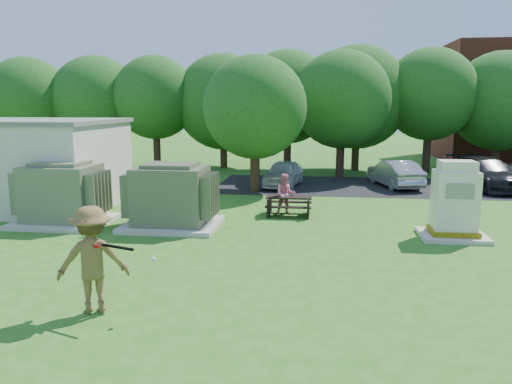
# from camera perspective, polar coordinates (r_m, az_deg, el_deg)

# --- Properties ---
(ground) EXTENTS (120.00, 120.00, 0.00)m
(ground) POSITION_cam_1_polar(r_m,az_deg,el_deg) (11.56, -2.53, -9.82)
(ground) COLOR #2D6619
(ground) RESTS_ON ground
(parking_strip) EXTENTS (20.00, 6.00, 0.01)m
(parking_strip) POSITION_cam_1_polar(r_m,az_deg,el_deg) (25.06, 18.96, 0.50)
(parking_strip) COLOR #232326
(parking_strip) RESTS_ON ground
(transformer_left) EXTENTS (3.00, 2.40, 2.07)m
(transformer_left) POSITION_cam_1_polar(r_m,az_deg,el_deg) (17.61, -21.25, -0.31)
(transformer_left) COLOR beige
(transformer_left) RESTS_ON ground
(transformer_right) EXTENTS (3.00, 2.40, 2.07)m
(transformer_right) POSITION_cam_1_polar(r_m,az_deg,el_deg) (16.19, -9.65, -0.63)
(transformer_right) COLOR beige
(transformer_right) RESTS_ON ground
(generator_cabinet) EXTENTS (1.89, 1.55, 2.30)m
(generator_cabinet) POSITION_cam_1_polar(r_m,az_deg,el_deg) (15.76, 21.74, -1.35)
(generator_cabinet) COLOR beige
(generator_cabinet) RESTS_ON ground
(picnic_table) EXTENTS (1.61, 1.21, 0.69)m
(picnic_table) POSITION_cam_1_polar(r_m,az_deg,el_deg) (17.78, 3.77, -1.32)
(picnic_table) COLOR black
(picnic_table) RESTS_ON ground
(batter) EXTENTS (1.51, 1.18, 2.06)m
(batter) POSITION_cam_1_polar(r_m,az_deg,el_deg) (9.99, -18.18, -7.34)
(batter) COLOR brown
(batter) RESTS_ON ground
(person_by_generator) EXTENTS (0.58, 0.42, 1.49)m
(person_by_generator) POSITION_cam_1_polar(r_m,az_deg,el_deg) (16.26, 23.38, -2.07)
(person_by_generator) COLOR black
(person_by_generator) RESTS_ON ground
(person_at_picnic) EXTENTS (0.78, 0.64, 1.47)m
(person_at_picnic) POSITION_cam_1_polar(r_m,az_deg,el_deg) (17.84, 3.38, -0.27)
(person_at_picnic) COLOR #DC748A
(person_at_picnic) RESTS_ON ground
(car_white) EXTENTS (1.99, 3.83, 1.24)m
(car_white) POSITION_cam_1_polar(r_m,az_deg,el_deg) (24.05, 3.14, 2.14)
(car_white) COLOR silver
(car_white) RESTS_ON ground
(car_silver_a) EXTENTS (2.36, 4.12, 1.28)m
(car_silver_a) POSITION_cam_1_polar(r_m,az_deg,el_deg) (24.76, 15.57, 2.06)
(car_silver_a) COLOR #A5A4A9
(car_silver_a) RESTS_ON ground
(car_dark) EXTENTS (3.00, 5.25, 1.43)m
(car_dark) POSITION_cam_1_polar(r_m,az_deg,el_deg) (25.70, 24.77, 1.95)
(car_dark) COLOR black
(car_dark) RESTS_ON ground
(batting_equipment) EXTENTS (1.24, 0.33, 0.32)m
(batting_equipment) POSITION_cam_1_polar(r_m,az_deg,el_deg) (9.55, -15.59, -6.26)
(batting_equipment) COLOR black
(batting_equipment) RESTS_ON ground
(tree_row) EXTENTS (41.30, 13.30, 7.30)m
(tree_row) POSITION_cam_1_polar(r_m,az_deg,el_deg) (29.22, 7.12, 10.42)
(tree_row) COLOR #47301E
(tree_row) RESTS_ON ground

